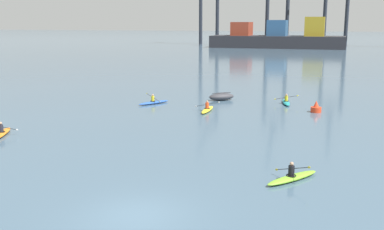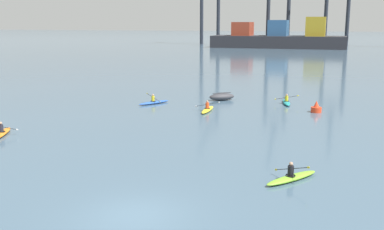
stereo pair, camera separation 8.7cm
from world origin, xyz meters
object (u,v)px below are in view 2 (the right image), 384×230
Objects in this scene: channel_buoy at (316,108)px; kayak_orange at (2,133)px; container_barge at (279,38)px; kayak_lime at (292,177)px; kayak_teal at (286,102)px; kayak_yellow at (207,109)px; kayak_blue at (154,102)px; capsized_dinghy at (222,97)px.

channel_buoy is 24.90m from kayak_orange.
container_barge is 12.86× the size of kayak_lime.
kayak_orange is 25.03m from kayak_teal.
kayak_teal is at bearing 42.79° from kayak_yellow.
container_barge is 103.54m from kayak_yellow.
container_barge reaches higher than kayak_blue.
container_barge is 11.81× the size of kayak_orange.
container_barge is at bearing 89.84° from kayak_blue.
kayak_teal is at bearing -83.18° from container_barge.
kayak_yellow is at bearing 47.84° from kayak_orange.
channel_buoy is at bearing 35.86° from kayak_orange.
kayak_lime is at bearing -51.07° from kayak_blue.
kayak_orange is at bearing -92.80° from container_barge.
kayak_lime is (19.66, -3.37, 0.00)m from kayak_orange.
container_barge reaches higher than kayak_yellow.
container_barge reaches higher than channel_buoy.
kayak_lime is at bearing -91.67° from channel_buoy.
container_barge is at bearing 98.17° from channel_buoy.
kayak_yellow is (-9.02, -2.25, -0.19)m from channel_buoy.
kayak_blue is at bearing 69.39° from kayak_orange.
kayak_lime is at bearing -61.59° from kayak_yellow.
container_barge is 11.50× the size of kayak_teal.
channel_buoy is 0.30× the size of kayak_orange.
channel_buoy is at bearing 14.04° from kayak_yellow.
container_barge is 101.42m from kayak_blue.
kayak_orange is (-11.04, -18.19, -0.18)m from capsized_dinghy.
kayak_teal is at bearing 17.36° from kayak_blue.
kayak_blue is at bearing -162.64° from kayak_teal.
kayak_blue is at bearing -145.55° from capsized_dinghy.
channel_buoy is at bearing 88.33° from kayak_lime.
kayak_orange is 0.97× the size of kayak_teal.
container_barge reaches higher than kayak_teal.
kayak_teal is at bearing 96.18° from kayak_lime.
container_barge is 12.37× the size of kayak_blue.
capsized_dinghy is 0.79× the size of kayak_teal.
container_barge is 102.17m from channel_buoy.
kayak_teal is (11.68, -97.64, -2.82)m from container_barge.
channel_buoy reaches higher than kayak_yellow.
channel_buoy is at bearing 1.08° from kayak_blue.
kayak_yellow is 6.11m from kayak_blue.
kayak_lime reaches higher than channel_buoy.
kayak_orange is 0.99× the size of kayak_yellow.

